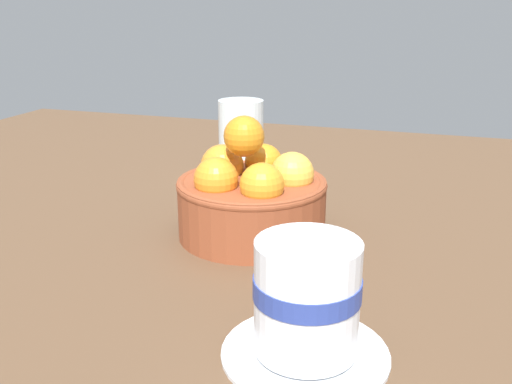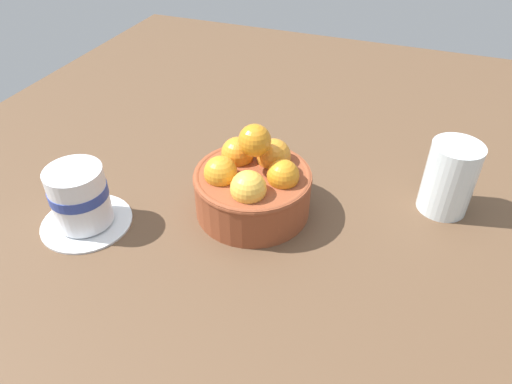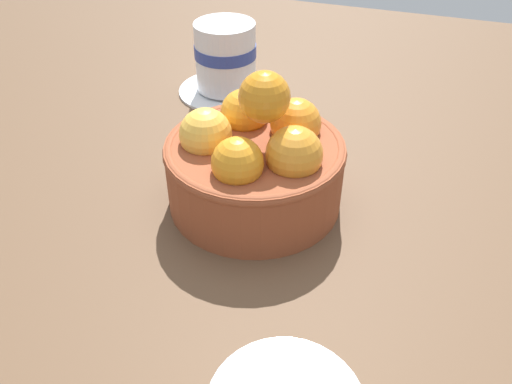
% 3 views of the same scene
% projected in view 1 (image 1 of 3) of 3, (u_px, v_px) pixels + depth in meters
% --- Properties ---
extents(ground_plane, '(1.37, 1.11, 0.04)m').
position_uv_depth(ground_plane, '(252.00, 254.00, 0.61)').
color(ground_plane, brown).
extents(terracotta_bowl, '(0.15, 0.15, 0.13)m').
position_uv_depth(terracotta_bowl, '(251.00, 196.00, 0.58)').
color(terracotta_bowl, brown).
rests_on(terracotta_bowl, ground_plane).
extents(coffee_cup, '(0.12, 0.12, 0.08)m').
position_uv_depth(coffee_cup, '(307.00, 304.00, 0.38)').
color(coffee_cup, silver).
rests_on(coffee_cup, ground_plane).
extents(water_glass, '(0.07, 0.07, 0.10)m').
position_uv_depth(water_glass, '(241.00, 134.00, 0.82)').
color(water_glass, silver).
rests_on(water_glass, ground_plane).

